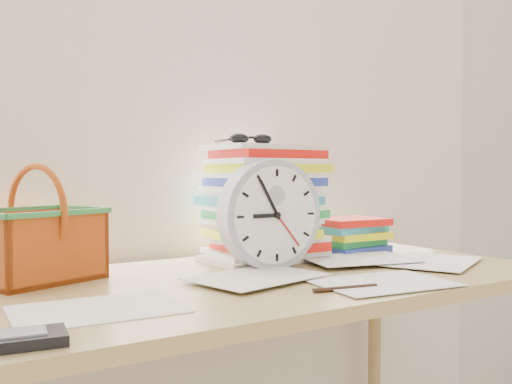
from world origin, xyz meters
TOP-DOWN VIEW (x-y plane):
  - curtain at (0.00, 1.98)m, footprint 2.40×0.01m
  - desk at (0.00, 1.60)m, footprint 1.40×0.70m
  - paper_stack at (0.12, 1.80)m, footprint 0.33×0.28m
  - clock at (0.06, 1.66)m, footprint 0.27×0.05m
  - sunglasses at (0.07, 1.77)m, footprint 0.15×0.14m
  - book_stack at (0.43, 1.79)m, footprint 0.25×0.19m
  - basket at (-0.47, 1.81)m, footprint 0.31×0.28m
  - pen at (0.04, 1.36)m, footprint 0.15×0.04m
  - calculator at (-0.61, 1.33)m, footprint 0.17×0.10m
  - scattered_papers at (0.00, 1.60)m, footprint 1.26×0.42m

SIDE VIEW (x-z plane):
  - desk at x=0.00m, z-range 0.30..1.05m
  - pen at x=0.04m, z-range 0.75..0.76m
  - scattered_papers at x=0.00m, z-range 0.75..0.77m
  - calculator at x=-0.61m, z-range 0.75..0.77m
  - book_stack at x=0.43m, z-range 0.75..0.85m
  - basket at x=-0.47m, z-range 0.75..1.01m
  - clock at x=0.06m, z-range 0.75..1.02m
  - paper_stack at x=0.12m, z-range 0.75..1.07m
  - sunglasses at x=0.07m, z-range 1.07..1.10m
  - curtain at x=0.00m, z-range 0.05..2.55m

